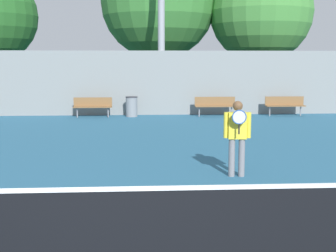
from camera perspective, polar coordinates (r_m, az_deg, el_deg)
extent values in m
cube|color=black|center=(5.90, -10.76, -12.50)|extent=(11.75, 0.03, 0.99)
cube|color=white|center=(5.74, -10.90, -7.63)|extent=(11.75, 0.04, 0.05)
cylinder|color=slate|center=(10.41, 7.77, -3.83)|extent=(0.14, 0.14, 0.84)
cylinder|color=slate|center=(10.44, 8.96, -3.82)|extent=(0.14, 0.14, 0.84)
cube|color=yellow|center=(10.30, 8.45, 0.06)|extent=(0.41, 0.23, 0.58)
cylinder|color=yellow|center=(10.27, 7.07, 0.11)|extent=(0.10, 0.10, 0.56)
cylinder|color=yellow|center=(10.33, 9.81, 0.10)|extent=(0.10, 0.10, 0.56)
sphere|color=brown|center=(10.25, 8.50, 2.44)|extent=(0.22, 0.22, 0.22)
cylinder|color=black|center=(10.03, 8.65, -0.36)|extent=(0.03, 0.03, 0.22)
torus|color=#28519E|center=(10.00, 8.68, 1.08)|extent=(0.31, 0.05, 0.31)
cylinder|color=silver|center=(10.00, 8.68, 1.08)|extent=(0.27, 0.03, 0.27)
cube|color=brown|center=(21.17, -9.18, 2.29)|extent=(1.72, 0.40, 0.04)
cylinder|color=gray|center=(21.27, -11.01, 1.62)|extent=(0.06, 0.06, 0.44)
cylinder|color=gray|center=(21.14, -7.31, 1.66)|extent=(0.06, 0.06, 0.44)
cube|color=brown|center=(21.32, -9.15, 2.93)|extent=(1.72, 0.04, 0.40)
cube|color=brown|center=(22.12, 14.12, 2.40)|extent=(1.81, 0.40, 0.04)
cylinder|color=gray|center=(21.93, 12.29, 1.77)|extent=(0.06, 0.06, 0.44)
cylinder|color=gray|center=(22.37, 15.86, 1.77)|extent=(0.06, 0.06, 0.44)
cube|color=brown|center=(22.27, 14.00, 3.01)|extent=(1.81, 0.04, 0.40)
cube|color=brown|center=(21.36, 5.80, 2.40)|extent=(1.85, 0.40, 0.04)
cylinder|color=gray|center=(21.27, 3.82, 1.75)|extent=(0.06, 0.06, 0.44)
cylinder|color=gray|center=(21.51, 7.74, 1.77)|extent=(0.06, 0.06, 0.44)
cube|color=brown|center=(21.51, 5.73, 3.03)|extent=(1.85, 0.04, 0.40)
cylinder|color=#939399|center=(22.10, -0.83, 13.90)|extent=(0.32, 0.32, 9.60)
cylinder|color=gray|center=(21.24, -4.46, 2.32)|extent=(0.52, 0.52, 0.87)
cylinder|color=#333338|center=(21.20, -4.48, 3.54)|extent=(0.55, 0.55, 0.04)
cube|color=gray|center=(21.84, -5.57, 5.23)|extent=(28.77, 0.06, 2.98)
cylinder|color=brown|center=(26.53, 11.05, 5.58)|extent=(0.51, 0.51, 2.94)
sphere|color=#428438|center=(26.63, 11.27, 13.57)|extent=(5.60, 5.60, 5.60)
cylinder|color=brown|center=(26.70, -1.12, 6.03)|extent=(0.41, 0.41, 3.21)
sphere|color=#387A33|center=(26.87, -1.15, 14.96)|extent=(6.42, 6.42, 6.42)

